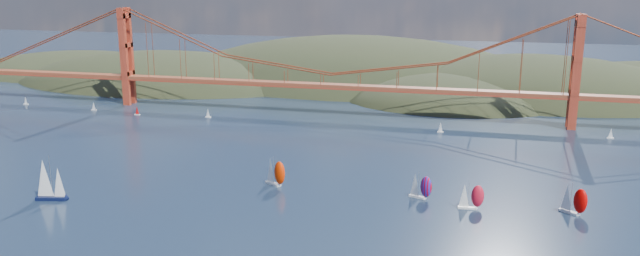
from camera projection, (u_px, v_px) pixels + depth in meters
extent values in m
ellipsoid|color=black|center=(166.00, 96.00, 444.53)|extent=(240.00, 140.00, 64.00)
ellipsoid|color=black|center=(356.00, 102.00, 452.24)|extent=(300.00, 180.00, 96.00)
ellipsoid|color=black|center=(533.00, 115.00, 394.31)|extent=(220.00, 140.00, 76.00)
ellipsoid|color=black|center=(450.00, 113.00, 376.94)|extent=(140.00, 110.00, 48.00)
ellipsoid|color=black|center=(81.00, 80.00, 493.58)|extent=(200.00, 140.00, 44.00)
cube|color=brown|center=(331.00, 85.00, 329.11)|extent=(440.00, 7.00, 1.60)
cube|color=maroon|center=(331.00, 88.00, 329.39)|extent=(440.00, 7.00, 0.80)
cube|color=maroon|center=(127.00, 57.00, 355.25)|extent=(4.00, 8.50, 55.00)
cube|color=maroon|center=(576.00, 72.00, 297.52)|extent=(4.00, 8.50, 55.00)
cube|color=black|center=(52.00, 198.00, 206.41)|extent=(10.21, 4.91, 1.18)
cylinder|color=#99999E|center=(51.00, 176.00, 204.58)|extent=(0.15, 0.15, 14.22)
cone|color=white|center=(44.00, 178.00, 204.79)|extent=(6.61, 6.61, 12.51)
cone|color=white|center=(59.00, 182.00, 205.03)|extent=(4.72, 4.72, 9.95)
cube|color=white|center=(273.00, 184.00, 221.57)|extent=(6.58, 4.85, 0.78)
cylinder|color=#99999E|center=(273.00, 170.00, 220.09)|extent=(0.10, 0.10, 9.81)
cone|color=white|center=(271.00, 170.00, 221.23)|extent=(5.00, 5.00, 8.63)
ellipsoid|color=red|center=(280.00, 173.00, 217.99)|extent=(5.40, 4.78, 8.24)
cube|color=white|center=(467.00, 208.00, 198.59)|extent=(5.72, 1.87, 0.68)
cylinder|color=#99999E|center=(469.00, 194.00, 197.46)|extent=(0.08, 0.08, 8.47)
cone|color=white|center=(464.00, 195.00, 197.80)|extent=(3.32, 3.32, 7.46)
ellipsoid|color=red|center=(478.00, 196.00, 197.01)|extent=(4.08, 2.69, 7.12)
cube|color=white|center=(569.00, 212.00, 195.04)|extent=(6.02, 5.14, 0.75)
cylinder|color=#99999E|center=(571.00, 197.00, 193.61)|extent=(0.09, 0.09, 9.34)
cone|color=white|center=(567.00, 197.00, 194.81)|extent=(4.88, 4.88, 8.22)
ellipsoid|color=#C40200|center=(580.00, 201.00, 191.36)|extent=(5.13, 4.81, 7.85)
cube|color=white|center=(417.00, 197.00, 208.48)|extent=(5.85, 3.61, 0.68)
cylinder|color=#99999E|center=(418.00, 184.00, 207.23)|extent=(0.09, 0.09, 8.51)
cone|color=white|center=(415.00, 184.00, 208.08)|extent=(4.14, 4.14, 7.49)
ellipsoid|color=#B7020A|center=(426.00, 187.00, 205.69)|extent=(4.62, 3.81, 7.15)
cube|color=silver|center=(26.00, 104.00, 359.89)|extent=(3.00, 1.00, 0.50)
cone|color=white|center=(26.00, 100.00, 359.33)|extent=(2.00, 2.00, 4.20)
cube|color=silver|center=(94.00, 110.00, 344.33)|extent=(3.00, 1.00, 0.50)
cone|color=white|center=(94.00, 106.00, 343.77)|extent=(2.00, 2.00, 4.20)
cube|color=silver|center=(137.00, 115.00, 332.77)|extent=(3.00, 1.00, 0.50)
cone|color=red|center=(137.00, 110.00, 332.21)|extent=(2.00, 2.00, 4.20)
cube|color=silver|center=(208.00, 117.00, 326.97)|extent=(3.00, 1.00, 0.50)
cone|color=white|center=(208.00, 113.00, 326.41)|extent=(2.00, 2.00, 4.20)
cube|color=silver|center=(610.00, 138.00, 284.46)|extent=(3.00, 1.00, 0.50)
cone|color=white|center=(611.00, 133.00, 283.90)|extent=(2.00, 2.00, 4.20)
cube|color=silver|center=(440.00, 132.00, 295.65)|extent=(3.00, 1.00, 0.50)
cone|color=white|center=(440.00, 127.00, 295.09)|extent=(2.00, 2.00, 4.20)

